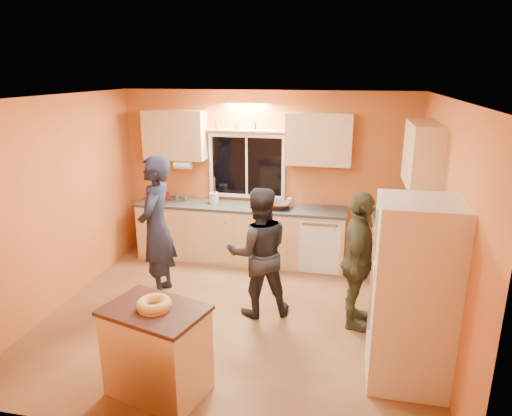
% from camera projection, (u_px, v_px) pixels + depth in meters
% --- Properties ---
extents(ground, '(4.50, 4.50, 0.00)m').
position_uv_depth(ground, '(236.00, 316.00, 5.57)').
color(ground, brown).
rests_on(ground, ground).
extents(room_shell, '(4.54, 4.04, 2.61)m').
position_uv_depth(room_shell, '(252.00, 180.00, 5.46)').
color(room_shell, '#CC7934').
rests_on(room_shell, ground).
extents(back_counter, '(4.23, 0.62, 0.90)m').
position_uv_depth(back_counter, '(263.00, 234.00, 7.03)').
color(back_counter, tan).
rests_on(back_counter, ground).
extents(right_counter, '(0.62, 1.84, 0.90)m').
position_uv_depth(right_counter, '(401.00, 279.00, 5.53)').
color(right_counter, tan).
rests_on(right_counter, ground).
extents(refrigerator, '(0.72, 0.70, 1.80)m').
position_uv_depth(refrigerator, '(412.00, 294.00, 4.19)').
color(refrigerator, silver).
rests_on(refrigerator, ground).
extents(island, '(1.02, 0.83, 0.86)m').
position_uv_depth(island, '(157.00, 350.00, 4.15)').
color(island, tan).
rests_on(island, ground).
extents(bundt_pastry, '(0.31, 0.31, 0.09)m').
position_uv_depth(bundt_pastry, '(154.00, 304.00, 4.01)').
color(bundt_pastry, tan).
rests_on(bundt_pastry, island).
extents(person_left, '(0.51, 0.72, 1.87)m').
position_uv_depth(person_left, '(156.00, 228.00, 5.86)').
color(person_left, black).
rests_on(person_left, ground).
extents(person_center, '(0.94, 0.83, 1.59)m').
position_uv_depth(person_center, '(259.00, 252.00, 5.43)').
color(person_center, black).
rests_on(person_center, ground).
extents(person_right, '(0.47, 0.97, 1.61)m').
position_uv_depth(person_right, '(358.00, 261.00, 5.15)').
color(person_right, '#393B25').
rests_on(person_right, ground).
extents(mixing_bowl, '(0.39, 0.39, 0.09)m').
position_uv_depth(mixing_bowl, '(278.00, 205.00, 6.80)').
color(mixing_bowl, black).
rests_on(mixing_bowl, back_counter).
extents(utensil_crock, '(0.14, 0.14, 0.17)m').
position_uv_depth(utensil_crock, '(214.00, 198.00, 7.03)').
color(utensil_crock, beige).
rests_on(utensil_crock, back_counter).
extents(potted_plant, '(0.27, 0.24, 0.27)m').
position_uv_depth(potted_plant, '(412.00, 240.00, 5.17)').
color(potted_plant, gray).
rests_on(potted_plant, right_counter).
extents(red_box, '(0.18, 0.15, 0.07)m').
position_uv_depth(red_box, '(397.00, 225.00, 5.97)').
color(red_box, maroon).
rests_on(red_box, right_counter).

